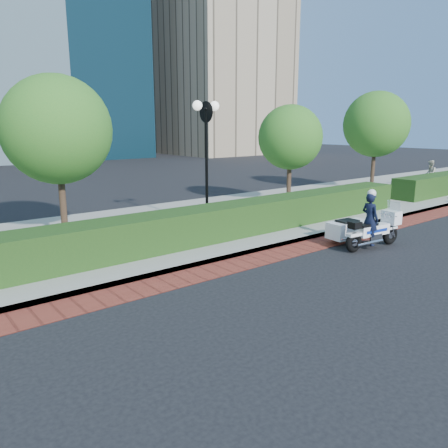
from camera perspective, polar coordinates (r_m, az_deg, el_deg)
ground at (r=10.99m, az=9.85°, el=-6.39°), size 120.00×120.00×0.00m
brick_strip at (r=11.98m, az=4.49°, el=-4.58°), size 60.00×1.00×0.01m
sidewalk at (r=15.43m, az=-6.97°, el=-0.41°), size 60.00×8.00×0.15m
hedge_main at (r=13.37m, az=-1.61°, el=0.15°), size 18.00×1.20×1.00m
lamppost at (r=14.94m, az=-2.31°, el=10.42°), size 1.02×0.70×4.21m
tree_b at (r=14.01m, az=-20.99°, el=11.39°), size 3.20×3.20×4.89m
tree_c at (r=19.58m, az=8.66°, el=11.11°), size 2.80×2.80×4.30m
tree_d at (r=24.74m, az=19.25°, el=12.18°), size 3.40×3.40×5.16m
tower_right at (r=58.33m, az=0.04°, el=23.10°), size 14.00×12.00×28.00m
police_motorcycle at (r=13.70m, az=17.65°, el=-0.31°), size 2.21×1.66×1.78m
pedestrian at (r=27.11m, az=25.30°, el=5.94°), size 0.92×0.85×1.52m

